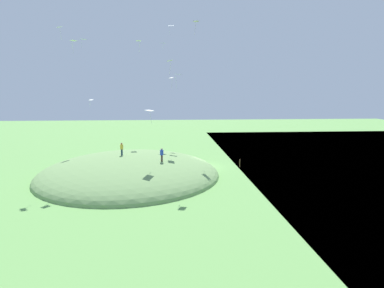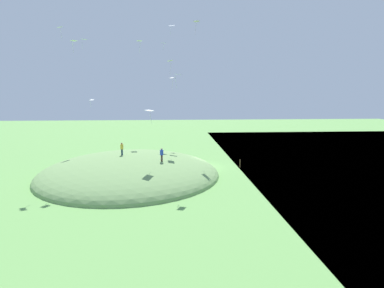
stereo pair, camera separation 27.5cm
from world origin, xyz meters
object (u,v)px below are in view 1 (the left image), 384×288
person_on_hilltop (162,153)px  kite_0 (171,26)px  kite_2 (150,111)px  person_watching_kites (122,147)px  kite_7 (196,22)px  kite_8 (170,61)px  kite_9 (60,28)px  kite_6 (83,40)px  kite_11 (139,41)px  mooring_post (240,163)px  kite_5 (171,79)px  kite_3 (163,43)px  kite_1 (178,75)px  kite_10 (73,41)px  kite_4 (91,100)px

person_on_hilltop → kite_0: size_ratio=1.06×
kite_0 → kite_2: 23.79m
person_watching_kites → kite_7: bearing=-132.0°
person_on_hilltop → kite_8: 15.67m
person_on_hilltop → kite_9: 20.70m
kite_0 → kite_6: (14.51, 2.24, -2.76)m
kite_11 → mooring_post: (-15.38, 12.79, -19.00)m
kite_5 → kite_3: bearing=-53.7°
kite_0 → kite_2: size_ratio=0.97×
kite_0 → kite_6: size_ratio=0.97×
kite_1 → kite_5: (0.67, -15.74, 0.21)m
kite_3 → mooring_post: bearing=135.5°
person_on_hilltop → kite_6: bearing=3.7°
kite_1 → kite_3: 18.81m
kite_1 → person_watching_kites: bearing=-29.6°
kite_0 → kite_8: bearing=88.1°
kite_1 → kite_7: size_ratio=0.83×
kite_1 → kite_7: 16.28m
kite_5 → kite_0: bearing=-90.3°
kite_2 → kite_9: size_ratio=0.96×
kite_11 → kite_8: bearing=121.9°
kite_7 → kite_10: (16.33, 8.76, -4.34)m
kite_2 → kite_7: kite_7 is taller
kite_1 → kite_10: bearing=-19.4°
kite_4 → kite_9: kite_9 is taller
person_on_hilltop → kite_4: (11.81, -14.48, 6.20)m
person_on_hilltop → kite_6: 26.46m
person_on_hilltop → kite_11: bearing=-22.1°
kite_5 → kite_9: size_ratio=1.08×
person_on_hilltop → mooring_post: person_on_hilltop is taller
kite_6 → kite_4: bearing=122.4°
kite_2 → kite_10: bearing=-23.8°
kite_2 → kite_9: kite_9 is taller
kite_2 → kite_11: size_ratio=0.82×
kite_5 → kite_7: kite_7 is taller
kite_2 → kite_5: bearing=-100.2°
person_watching_kites → person_on_hilltop: size_ratio=0.99×
kite_8 → kite_10: kite_10 is taller
kite_8 → mooring_post: 18.46m
kite_1 → kite_6: kite_6 is taller
kite_8 → kite_11: size_ratio=1.07×
kite_6 → kite_8: bearing=155.2°
person_watching_kites → person_on_hilltop: bearing=156.5°
kite_2 → kite_8: bearing=-103.4°
kite_3 → kite_5: kite_3 is taller
person_on_hilltop → kite_1: (-2.10, 1.00, 9.53)m
kite_3 → mooring_post: size_ratio=1.01×
kite_7 → kite_11: bearing=-32.7°
person_watching_kites → mooring_post: person_watching_kites is taller
kite_7 → person_watching_kites: bearing=40.4°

